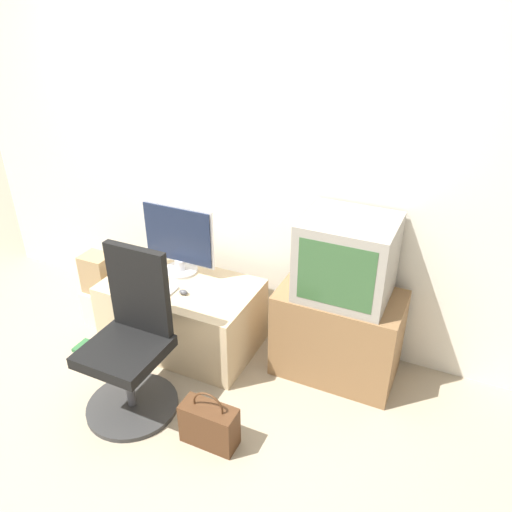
# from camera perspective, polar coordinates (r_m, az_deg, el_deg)

# --- Properties ---
(ground_plane) EXTENTS (12.00, 12.00, 0.00)m
(ground_plane) POSITION_cam_1_polar(r_m,az_deg,el_deg) (3.11, -14.27, -19.02)
(ground_plane) COLOR tan
(wall_back) EXTENTS (4.40, 0.05, 2.60)m
(wall_back) POSITION_cam_1_polar(r_m,az_deg,el_deg) (3.37, -2.85, 11.98)
(wall_back) COLOR silver
(wall_back) RESTS_ON ground_plane
(desk) EXTENTS (1.03, 0.61, 0.49)m
(desk) POSITION_cam_1_polar(r_m,az_deg,el_deg) (3.53, -8.38, -6.56)
(desk) COLOR #CCB289
(desk) RESTS_ON ground_plane
(side_stand) EXTENTS (0.77, 0.46, 0.59)m
(side_stand) POSITION_cam_1_polar(r_m,az_deg,el_deg) (3.27, 9.29, -8.73)
(side_stand) COLOR olive
(side_stand) RESTS_ON ground_plane
(main_monitor) EXTENTS (0.54, 0.24, 0.50)m
(main_monitor) POSITION_cam_1_polar(r_m,az_deg,el_deg) (3.44, -8.85, 1.80)
(main_monitor) COLOR silver
(main_monitor) RESTS_ON desk
(keyboard) EXTENTS (0.30, 0.11, 0.01)m
(keyboard) POSITION_cam_1_polar(r_m,az_deg,el_deg) (3.39, -11.42, -3.45)
(keyboard) COLOR silver
(keyboard) RESTS_ON desk
(mouse) EXTENTS (0.06, 0.04, 0.03)m
(mouse) POSITION_cam_1_polar(r_m,az_deg,el_deg) (3.28, -8.30, -4.11)
(mouse) COLOR #4C4C51
(mouse) RESTS_ON desk
(crt_tv) EXTENTS (0.54, 0.48, 0.50)m
(crt_tv) POSITION_cam_1_polar(r_m,az_deg,el_deg) (2.99, 10.36, -0.20)
(crt_tv) COLOR gray
(crt_tv) RESTS_ON side_stand
(office_chair) EXTENTS (0.55, 0.55, 1.00)m
(office_chair) POSITION_cam_1_polar(r_m,az_deg,el_deg) (3.02, -14.07, -10.20)
(office_chair) COLOR #333333
(office_chair) RESTS_ON ground_plane
(cardboard_box_lower) EXTENTS (0.23, 0.23, 0.27)m
(cardboard_box_lower) POSITION_cam_1_polar(r_m,az_deg,el_deg) (3.95, -17.02, -5.39)
(cardboard_box_lower) COLOR beige
(cardboard_box_lower) RESTS_ON ground_plane
(cardboard_box_upper) EXTENTS (0.21, 0.17, 0.29)m
(cardboard_box_upper) POSITION_cam_1_polar(r_m,az_deg,el_deg) (3.81, -17.61, -1.88)
(cardboard_box_upper) COLOR #A3845B
(cardboard_box_upper) RESTS_ON cardboard_box_lower
(handbag) EXTENTS (0.32, 0.14, 0.36)m
(handbag) POSITION_cam_1_polar(r_m,az_deg,el_deg) (2.90, -5.36, -18.62)
(handbag) COLOR #4C2D19
(handbag) RESTS_ON ground_plane
(book) EXTENTS (0.17, 0.14, 0.02)m
(book) POSITION_cam_1_polar(r_m,az_deg,el_deg) (3.76, -18.67, -9.92)
(book) COLOR #2D6638
(book) RESTS_ON ground_plane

